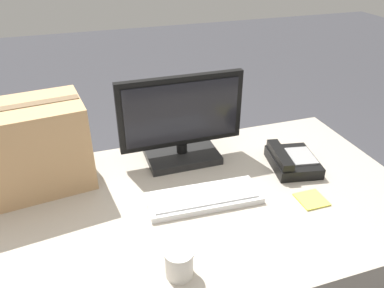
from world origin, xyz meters
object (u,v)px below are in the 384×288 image
at_px(sticky_note_pad, 312,200).
at_px(keyboard, 204,197).
at_px(paper_cup_right, 179,262).
at_px(desk_phone, 291,161).
at_px(cardboard_box, 30,147).
at_px(monitor, 182,124).

bearing_deg(sticky_note_pad, keyboard, 161.98).
height_order(paper_cup_right, sticky_note_pad, paper_cup_right).
relative_size(keyboard, paper_cup_right, 4.60).
distance_m(desk_phone, sticky_note_pad, 0.22).
xyz_separation_m(keyboard, cardboard_box, (-0.56, 0.29, 0.15)).
height_order(monitor, desk_phone, monitor).
distance_m(keyboard, cardboard_box, 0.64).
bearing_deg(monitor, desk_phone, -26.37).
bearing_deg(paper_cup_right, keyboard, 58.31).
bearing_deg(sticky_note_pad, desk_phone, 78.28).
distance_m(monitor, paper_cup_right, 0.62).
xyz_separation_m(keyboard, sticky_note_pad, (0.36, -0.12, -0.01)).
relative_size(keyboard, cardboard_box, 0.97).
bearing_deg(keyboard, sticky_note_pad, -15.20).
bearing_deg(monitor, keyboard, -91.58).
height_order(monitor, keyboard, monitor).
relative_size(desk_phone, sticky_note_pad, 2.50).
bearing_deg(cardboard_box, sticky_note_pad, -23.79).
bearing_deg(desk_phone, paper_cup_right, -136.55).
relative_size(monitor, keyboard, 1.23).
relative_size(monitor, desk_phone, 2.08).
relative_size(monitor, paper_cup_right, 5.68).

